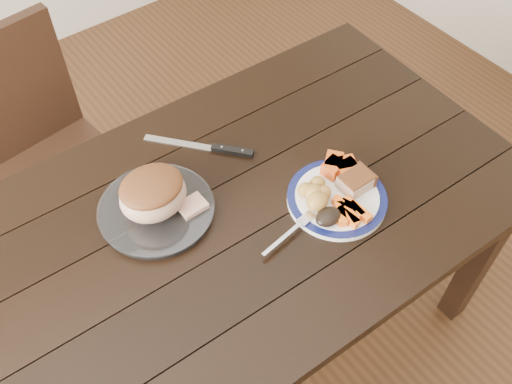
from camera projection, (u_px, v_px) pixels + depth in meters
ground at (235, 337)px, 2.06m from camera, size 4.00×4.00×0.00m
dining_table at (228, 234)px, 1.54m from camera, size 1.63×0.96×0.75m
chair_far at (42, 150)px, 1.92m from camera, size 0.47×0.48×0.93m
dinner_plate at (337, 199)px, 1.49m from camera, size 0.26×0.26×0.02m
plate_rim at (337, 197)px, 1.48m from camera, size 0.26×0.26×0.02m
serving_platter at (157, 211)px, 1.47m from camera, size 0.29×0.29×0.02m
pork_slice at (356, 182)px, 1.49m from camera, size 0.08×0.07×0.04m
roasted_potatoes at (316, 194)px, 1.46m from camera, size 0.09×0.10×0.05m
carrot_batons at (349, 212)px, 1.44m from camera, size 0.08×0.11×0.02m
pumpkin_wedges at (340, 167)px, 1.52m from camera, size 0.09×0.10×0.04m
dark_mushroom at (328, 217)px, 1.42m from camera, size 0.07×0.05×0.03m
fork at (292, 231)px, 1.41m from camera, size 0.18×0.04×0.00m
roast_joint at (153, 195)px, 1.41m from camera, size 0.17×0.15×0.11m
cut_slice at (192, 206)px, 1.45m from camera, size 0.07×0.06×0.02m
carving_knife at (219, 149)px, 1.60m from camera, size 0.22×0.26×0.01m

